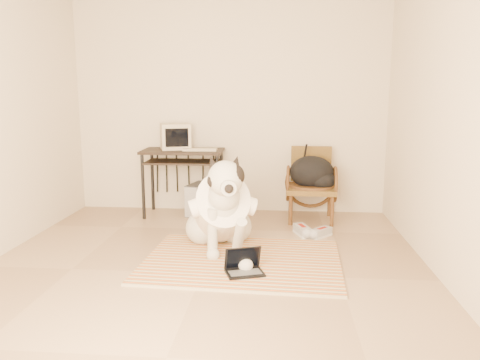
# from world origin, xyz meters

# --- Properties ---
(floor) EXTENTS (4.50, 4.50, 0.00)m
(floor) POSITION_xyz_m (0.00, 0.00, 0.00)
(floor) COLOR #A08162
(floor) RESTS_ON ground
(wall_back) EXTENTS (4.50, 0.00, 4.50)m
(wall_back) POSITION_xyz_m (0.00, 2.25, 1.35)
(wall_back) COLOR beige
(wall_back) RESTS_ON floor
(wall_front) EXTENTS (4.50, 0.00, 4.50)m
(wall_front) POSITION_xyz_m (0.00, -2.25, 1.35)
(wall_front) COLOR beige
(wall_front) RESTS_ON floor
(wall_right) EXTENTS (0.00, 4.50, 4.50)m
(wall_right) POSITION_xyz_m (2.00, 0.00, 1.35)
(wall_right) COLOR beige
(wall_right) RESTS_ON floor
(rug) EXTENTS (1.86, 1.46, 0.02)m
(rug) POSITION_xyz_m (0.32, 0.30, 0.01)
(rug) COLOR orange
(rug) RESTS_ON floor
(dog) EXTENTS (0.73, 1.34, 1.03)m
(dog) POSITION_xyz_m (0.09, 0.61, 0.41)
(dog) COLOR silver
(dog) RESTS_ON rug
(laptop) EXTENTS (0.37, 0.31, 0.22)m
(laptop) POSITION_xyz_m (0.36, -0.01, 0.08)
(laptop) COLOR black
(laptop) RESTS_ON rug
(computer_desk) EXTENTS (1.02, 0.58, 0.84)m
(computer_desk) POSITION_xyz_m (-0.56, 1.93, 0.72)
(computer_desk) COLOR black
(computer_desk) RESTS_ON floor
(crt_monitor) EXTENTS (0.45, 0.43, 0.32)m
(crt_monitor) POSITION_xyz_m (-0.66, 2.01, 1.00)
(crt_monitor) COLOR beige
(crt_monitor) RESTS_ON computer_desk
(desk_keyboard) EXTENTS (0.42, 0.17, 0.03)m
(desk_keyboard) POSITION_xyz_m (-0.33, 1.86, 0.85)
(desk_keyboard) COLOR beige
(desk_keyboard) RESTS_ON computer_desk
(pc_tower) EXTENTS (0.29, 0.46, 0.40)m
(pc_tower) POSITION_xyz_m (-0.38, 1.97, 0.20)
(pc_tower) COLOR #4B4B4E
(pc_tower) RESTS_ON floor
(rattan_chair) EXTENTS (0.60, 0.58, 0.88)m
(rattan_chair) POSITION_xyz_m (1.04, 1.85, 0.44)
(rattan_chair) COLOR brown
(rattan_chair) RESTS_ON floor
(backpack) EXTENTS (0.55, 0.44, 0.39)m
(backpack) POSITION_xyz_m (1.06, 1.78, 0.59)
(backpack) COLOR black
(backpack) RESTS_ON rattan_chair
(sneaker_left) EXTENTS (0.21, 0.32, 0.10)m
(sneaker_left) POSITION_xyz_m (0.92, 1.19, 0.05)
(sneaker_left) COLOR silver
(sneaker_left) RESTS_ON floor
(sneaker_right) EXTENTS (0.27, 0.28, 0.10)m
(sneaker_right) POSITION_xyz_m (1.11, 1.14, 0.04)
(sneaker_right) COLOR silver
(sneaker_right) RESTS_ON floor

